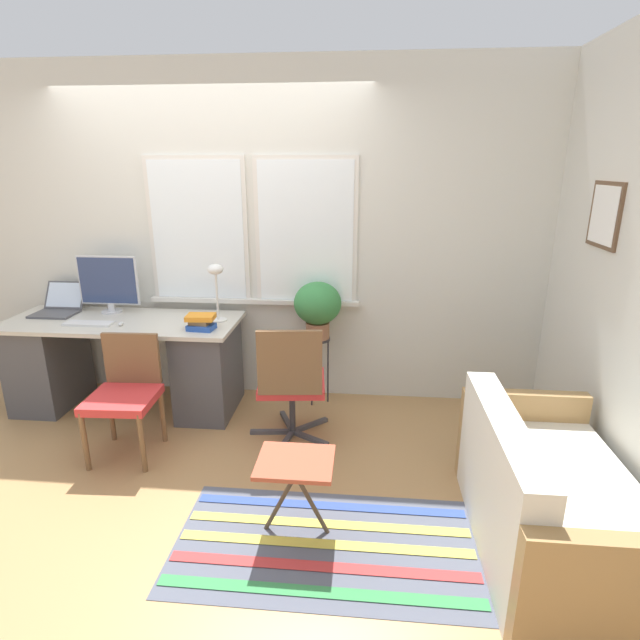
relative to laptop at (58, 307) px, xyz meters
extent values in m
plane|color=tan|center=(1.29, -0.49, -0.80)|extent=(14.00, 14.00, 0.00)
cube|color=silver|center=(1.29, 0.29, 0.55)|extent=(9.00, 0.06, 2.70)
cube|color=silver|center=(1.15, 0.25, 0.60)|extent=(0.82, 0.02, 1.18)
cube|color=white|center=(1.15, 0.24, 0.60)|extent=(0.75, 0.01, 1.11)
cube|color=silver|center=(2.03, 0.25, 0.60)|extent=(0.82, 0.02, 1.18)
cube|color=white|center=(2.03, 0.24, 0.60)|extent=(0.75, 0.01, 1.11)
cube|color=silver|center=(1.59, 0.25, 0.03)|extent=(1.76, 0.11, 0.04)
cube|color=silver|center=(3.98, -0.49, 0.55)|extent=(0.06, 9.00, 2.70)
cube|color=brown|center=(3.94, -0.53, 0.83)|extent=(0.02, 0.38, 0.39)
cube|color=white|center=(3.93, -0.53, 0.83)|extent=(0.01, 0.33, 0.34)
cube|color=beige|center=(0.61, -0.14, -0.07)|extent=(1.83, 0.70, 0.03)
cube|color=#4C4C51|center=(-0.07, -0.14, -0.44)|extent=(0.40, 0.62, 0.72)
cube|color=#4C4C51|center=(1.28, -0.14, -0.44)|extent=(0.40, 0.62, 0.72)
cube|color=#4C4C51|center=(0.00, -0.07, -0.04)|extent=(0.33, 0.24, 0.02)
cube|color=#4C4C51|center=(0.00, 0.11, 0.07)|extent=(0.33, 0.13, 0.21)
cube|color=silver|center=(0.00, 0.11, 0.07)|extent=(0.30, 0.11, 0.18)
cylinder|color=silver|center=(0.43, 0.05, -0.04)|extent=(0.16, 0.16, 0.02)
cylinder|color=silver|center=(0.43, 0.05, 0.00)|extent=(0.05, 0.05, 0.07)
cube|color=silver|center=(0.43, 0.06, 0.22)|extent=(0.50, 0.02, 0.40)
cube|color=navy|center=(0.43, 0.05, 0.22)|extent=(0.47, 0.01, 0.37)
cube|color=silver|center=(0.41, -0.28, -0.04)|extent=(0.37, 0.12, 0.02)
ellipsoid|color=silver|center=(0.67, -0.28, -0.04)|extent=(0.04, 0.06, 0.03)
cylinder|color=white|center=(1.37, -0.09, -0.04)|extent=(0.13, 0.13, 0.01)
cylinder|color=white|center=(1.37, -0.09, 0.15)|extent=(0.02, 0.02, 0.37)
ellipsoid|color=white|center=(1.37, -0.09, 0.36)|extent=(0.12, 0.12, 0.08)
cube|color=#2851B2|center=(1.31, -0.31, -0.03)|extent=(0.20, 0.15, 0.04)
cube|color=olive|center=(1.30, -0.30, 0.01)|extent=(0.16, 0.14, 0.03)
cube|color=orange|center=(1.30, -0.30, 0.04)|extent=(0.22, 0.16, 0.04)
cylinder|color=brown|center=(0.73, -1.04, -0.59)|extent=(0.04, 0.04, 0.42)
cylinder|color=brown|center=(1.11, -1.02, -0.59)|extent=(0.04, 0.04, 0.42)
cylinder|color=brown|center=(0.71, -0.66, -0.59)|extent=(0.04, 0.04, 0.42)
cylinder|color=brown|center=(1.09, -0.64, -0.59)|extent=(0.04, 0.04, 0.42)
cube|color=red|center=(0.91, -0.84, -0.38)|extent=(0.45, 0.43, 0.06)
cube|color=brown|center=(0.90, -0.62, -0.17)|extent=(0.39, 0.05, 0.37)
cube|color=#47474C|center=(1.84, -0.47, -0.79)|extent=(0.32, 0.07, 0.03)
cube|color=#47474C|center=(1.97, -0.61, -0.79)|extent=(0.10, 0.32, 0.03)
cube|color=#47474C|center=(2.14, -0.54, -0.79)|extent=(0.29, 0.19, 0.03)
cube|color=#47474C|center=(2.12, -0.35, -0.79)|extent=(0.26, 0.24, 0.03)
cube|color=#47474C|center=(1.94, -0.31, -0.79)|extent=(0.16, 0.30, 0.03)
cylinder|color=#333338|center=(2.00, -0.46, -0.60)|extent=(0.04, 0.04, 0.35)
cube|color=red|center=(2.00, -0.46, -0.39)|extent=(0.52, 0.49, 0.06)
cube|color=brown|center=(2.03, -0.69, -0.13)|extent=(0.43, 0.08, 0.45)
cube|color=white|center=(3.51, -1.48, -0.59)|extent=(0.75, 1.16, 0.43)
cube|color=white|center=(3.22, -1.48, -0.22)|extent=(0.16, 1.16, 0.31)
cube|color=#A87F4C|center=(3.51, -2.10, -0.50)|extent=(0.75, 0.09, 0.60)
cube|color=#A87F4C|center=(3.51, -0.85, -0.50)|extent=(0.75, 0.09, 0.60)
cylinder|color=#333338|center=(2.14, 0.09, -0.24)|extent=(0.20, 0.20, 0.02)
cylinder|color=#333338|center=(2.22, 0.09, -0.53)|extent=(0.01, 0.01, 0.55)
cylinder|color=#333338|center=(2.09, 0.16, -0.53)|extent=(0.01, 0.01, 0.55)
cylinder|color=#333338|center=(2.09, 0.02, -0.53)|extent=(0.01, 0.01, 0.55)
cylinder|color=#9E6B4C|center=(2.14, 0.09, -0.16)|extent=(0.19, 0.19, 0.13)
ellipsoid|color=#388442|center=(2.14, 0.09, 0.06)|extent=(0.38, 0.38, 0.34)
cube|color=#565B6B|center=(2.34, -1.57, -0.80)|extent=(1.59, 0.85, 0.01)
cube|color=#388E4C|center=(2.34, -1.88, -0.80)|extent=(1.56, 0.07, 0.00)
cube|color=#C63838|center=(2.34, -1.73, -0.80)|extent=(1.56, 0.07, 0.00)
cube|color=#DBCC4C|center=(2.34, -1.57, -0.80)|extent=(1.56, 0.07, 0.00)
cube|color=#DBCC4C|center=(2.34, -1.42, -0.80)|extent=(1.56, 0.07, 0.00)
cube|color=#334C99|center=(2.34, -1.26, -0.80)|extent=(1.56, 0.07, 0.00)
cube|color=#B24C33|center=(2.17, -1.48, -0.37)|extent=(0.40, 0.34, 0.02)
cylinder|color=#4C3D2D|center=(2.10, -1.48, -0.59)|extent=(0.23, 0.02, 0.43)
cylinder|color=#4C3D2D|center=(2.24, -1.48, -0.59)|extent=(0.23, 0.02, 0.43)
camera|label=1|loc=(2.52, -3.72, 1.13)|focal=28.00mm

